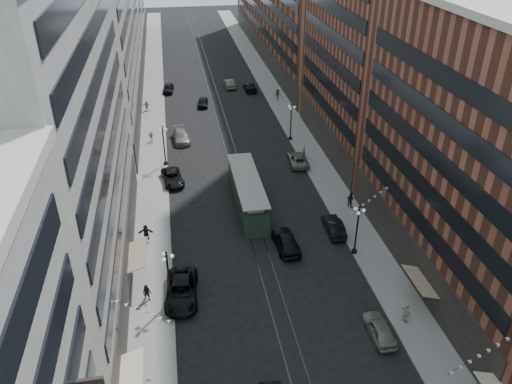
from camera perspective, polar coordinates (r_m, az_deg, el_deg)
ground at (r=73.32m, az=-3.11°, el=5.44°), size 220.00×220.00×0.00m
sidewalk_west at (r=82.14m, az=-11.71°, el=7.74°), size 4.00×180.00×0.15m
sidewalk_east at (r=84.13m, az=3.55°, el=8.88°), size 4.00×180.00×0.15m
rail_west at (r=82.37m, az=-4.49°, el=8.31°), size 0.12×180.00×0.02m
rail_east at (r=82.50m, az=-3.51°, el=8.38°), size 0.12×180.00×0.02m
building_west_mid at (r=43.60m, az=-21.71°, el=5.29°), size 8.00×36.00×28.00m
building_west_far at (r=104.02m, az=-15.93°, el=19.47°), size 8.00×90.00×26.00m
building_east_mid at (r=46.04m, az=23.46°, el=3.45°), size 8.00×30.00×24.00m
building_east_far at (r=115.26m, az=2.68°, el=20.99°), size 8.00×72.00×24.00m
lamppost_sw_far at (r=44.03m, az=-9.96°, el=-9.40°), size 1.03×1.14×5.52m
lamppost_sw_mid at (r=67.11m, az=-10.49°, el=5.40°), size 1.03×1.14×5.52m
lamppost_se_far at (r=50.04m, az=11.47°, el=-4.10°), size 1.03×1.14×5.52m
lamppost_se_mid at (r=73.59m, az=4.01°, el=8.14°), size 1.03×1.14×5.52m
streetcar at (r=57.42m, az=-0.99°, el=-0.21°), size 2.92×13.21×3.65m
car_2 at (r=45.81m, az=-8.51°, el=-11.10°), size 3.30×6.32×1.70m
car_4 at (r=43.37m, az=13.92°, el=-14.93°), size 1.74×4.33×1.47m
pedestrian_2 at (r=45.91m, az=-12.35°, el=-11.21°), size 0.91×0.66×1.68m
pedestrian_4 at (r=44.75m, az=16.78°, el=-13.13°), size 0.75×1.17×1.85m
car_7 at (r=63.69m, az=-9.51°, el=1.65°), size 3.07×5.43×1.43m
car_8 at (r=74.85m, az=-8.57°, el=6.34°), size 2.63×5.55×1.56m
car_9 at (r=95.73m, az=-10.00°, el=11.63°), size 2.30×4.64×1.52m
car_10 at (r=54.14m, az=8.89°, el=-3.88°), size 1.73×4.67×1.52m
car_11 at (r=67.53m, az=4.81°, el=3.74°), size 2.75×5.34×1.44m
car_12 at (r=95.07m, az=-0.69°, el=11.95°), size 2.11×5.18×1.50m
car_13 at (r=87.93m, az=-6.08°, el=10.17°), size 2.10×4.25×1.39m
car_14 at (r=96.86m, az=-3.07°, el=12.27°), size 1.95×4.72×1.52m
pedestrian_5 at (r=53.40m, az=-12.47°, el=-4.51°), size 1.62×0.56×1.72m
pedestrian_6 at (r=75.12m, az=-11.88°, el=6.22°), size 0.96×0.52×1.56m
pedestrian_7 at (r=58.46m, az=10.73°, el=-0.84°), size 0.98×1.05×1.92m
pedestrian_8 at (r=69.34m, az=5.50°, el=4.70°), size 0.72×0.68×1.66m
pedestrian_9 at (r=90.20m, az=2.49°, el=11.08°), size 1.19×0.56×1.80m
car_extra_0 at (r=51.17m, az=3.47°, el=-5.61°), size 2.36×5.35×1.79m
pedestrian_extra_1 at (r=87.04m, az=-12.38°, el=9.60°), size 1.54×0.54×1.63m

